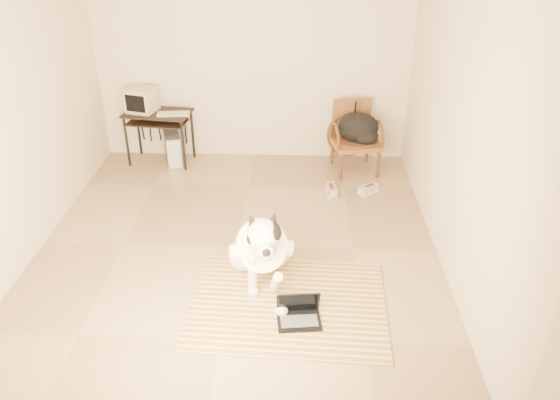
# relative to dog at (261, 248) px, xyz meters

# --- Properties ---
(floor) EXTENTS (4.50, 4.50, 0.00)m
(floor) POSITION_rel_dog_xyz_m (-0.27, 0.52, -0.35)
(floor) COLOR #9B825F
(floor) RESTS_ON ground
(wall_back) EXTENTS (4.50, 0.00, 4.50)m
(wall_back) POSITION_rel_dog_xyz_m (-0.27, 2.77, 1.00)
(wall_back) COLOR beige
(wall_back) RESTS_ON floor
(wall_front) EXTENTS (4.50, 0.00, 4.50)m
(wall_front) POSITION_rel_dog_xyz_m (-0.27, -1.73, 1.00)
(wall_front) COLOR beige
(wall_front) RESTS_ON floor
(wall_left) EXTENTS (0.00, 4.50, 4.50)m
(wall_left) POSITION_rel_dog_xyz_m (-2.27, 0.52, 1.00)
(wall_left) COLOR beige
(wall_left) RESTS_ON floor
(wall_right) EXTENTS (0.00, 4.50, 4.50)m
(wall_right) POSITION_rel_dog_xyz_m (1.73, 0.52, 1.00)
(wall_right) COLOR beige
(wall_right) RESTS_ON floor
(rug) EXTENTS (1.75, 1.37, 0.02)m
(rug) POSITION_rel_dog_xyz_m (0.26, -0.36, -0.34)
(rug) COLOR #B3681C
(rug) RESTS_ON floor
(dog) EXTENTS (0.59, 1.18, 0.88)m
(dog) POSITION_rel_dog_xyz_m (0.00, 0.00, 0.00)
(dog) COLOR white
(dog) RESTS_ON rug
(laptop) EXTENTS (0.39, 0.30, 0.25)m
(laptop) POSITION_rel_dog_xyz_m (0.35, -0.56, -0.27)
(laptop) COLOR black
(laptop) RESTS_ON rug
(computer_desk) EXTENTS (0.89, 0.57, 0.69)m
(computer_desk) POSITION_rel_dog_xyz_m (-1.49, 2.49, 0.24)
(computer_desk) COLOR black
(computer_desk) RESTS_ON floor
(crt_monitor) EXTENTS (0.41, 0.40, 0.30)m
(crt_monitor) POSITION_rel_dog_xyz_m (-1.68, 2.54, 0.49)
(crt_monitor) COLOR #BAAE92
(crt_monitor) RESTS_ON computer_desk
(desk_keyboard) EXTENTS (0.42, 0.19, 0.03)m
(desk_keyboard) POSITION_rel_dog_xyz_m (-1.26, 2.41, 0.36)
(desk_keyboard) COLOR #BAAE92
(desk_keyboard) RESTS_ON computer_desk
(pc_tower) EXTENTS (0.31, 0.47, 0.41)m
(pc_tower) POSITION_rel_dog_xyz_m (-1.33, 2.48, -0.15)
(pc_tower) COLOR #4F4F52
(pc_tower) RESTS_ON floor
(rattan_chair) EXTENTS (0.67, 0.65, 0.88)m
(rattan_chair) POSITION_rel_dog_xyz_m (1.04, 2.37, 0.09)
(rattan_chair) COLOR brown
(rattan_chair) RESTS_ON floor
(backpack) EXTENTS (0.50, 0.44, 0.37)m
(backpack) POSITION_rel_dog_xyz_m (1.08, 2.31, 0.22)
(backpack) COLOR black
(backpack) RESTS_ON rattan_chair
(sneaker_left) EXTENTS (0.15, 0.29, 0.10)m
(sneaker_left) POSITION_rel_dog_xyz_m (0.73, 1.68, -0.31)
(sneaker_left) COLOR white
(sneaker_left) RESTS_ON floor
(sneaker_right) EXTENTS (0.28, 0.26, 0.10)m
(sneaker_right) POSITION_rel_dog_xyz_m (1.17, 1.72, -0.31)
(sneaker_right) COLOR white
(sneaker_right) RESTS_ON floor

